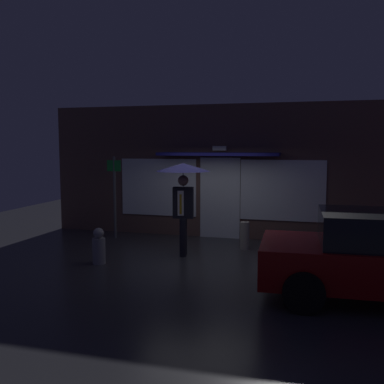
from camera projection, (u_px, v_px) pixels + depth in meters
The scene contains 6 objects.
ground_plane at pixel (200, 257), 9.85m from camera, with size 18.00×18.00×0.00m, color #2D2D33.
building_facade at pixel (221, 172), 11.90m from camera, with size 9.86×1.00×3.63m.
person_with_umbrella at pixel (183, 181), 9.82m from camera, with size 1.22×1.22×2.13m.
street_sign_post at pixel (115, 192), 11.84m from camera, with size 0.40×0.07×2.23m.
sidewalk_bollard at pixel (245, 236), 10.57m from camera, with size 0.23×0.23×0.67m, color #9E998E.
fire_hydrant at pixel (99, 247), 9.26m from camera, with size 0.28×0.28×0.78m.
Camera 1 is at (2.36, -9.35, 2.52)m, focal length 40.61 mm.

